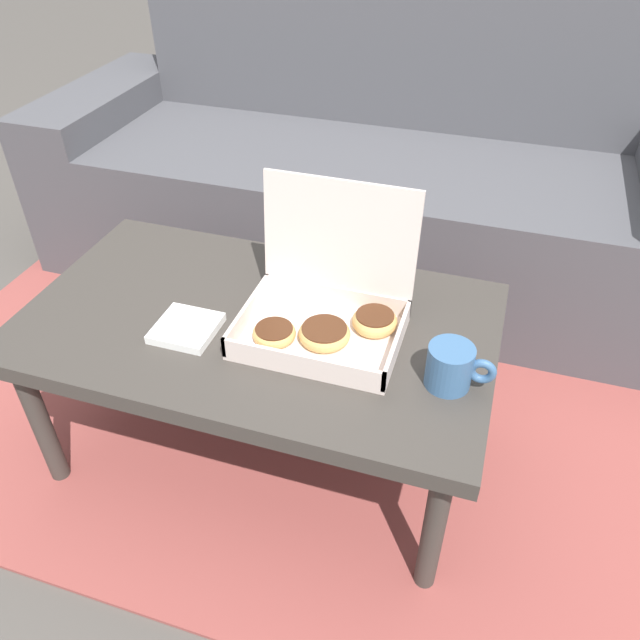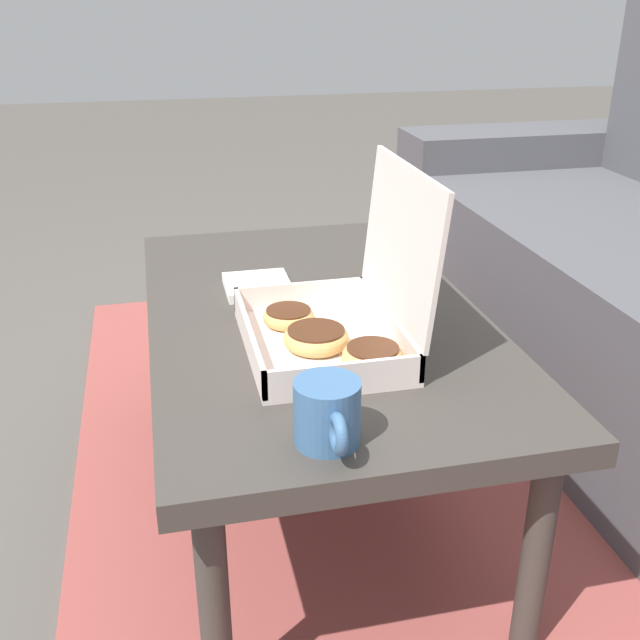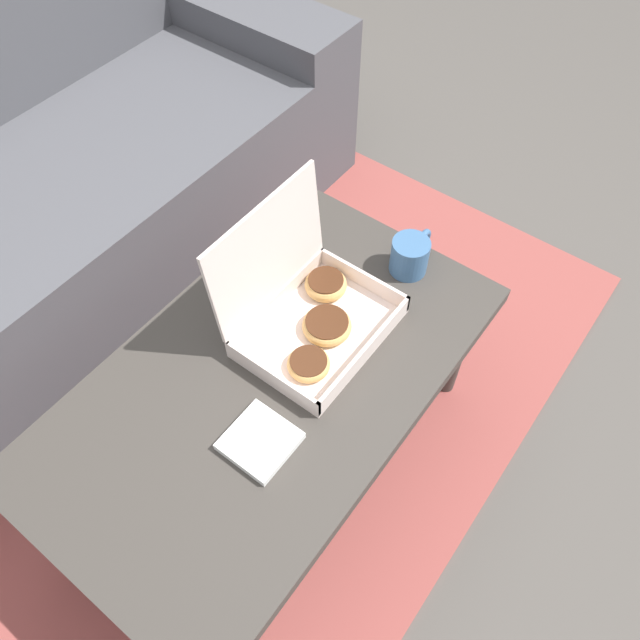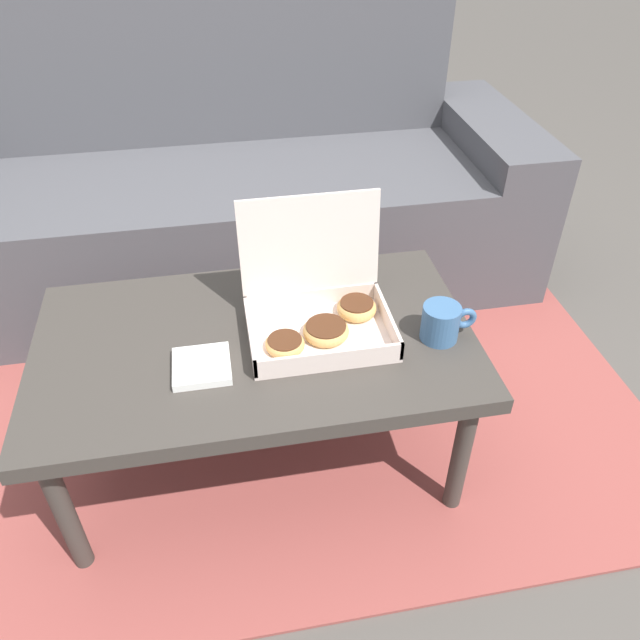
# 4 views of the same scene
# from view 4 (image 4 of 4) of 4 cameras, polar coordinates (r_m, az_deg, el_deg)

# --- Properties ---
(ground_plane) EXTENTS (12.00, 12.00, 0.00)m
(ground_plane) POSITION_cam_4_polar(r_m,az_deg,el_deg) (1.87, -5.62, -8.56)
(ground_plane) COLOR #514C47
(area_rug) EXTENTS (2.26, 1.90, 0.01)m
(area_rug) POSITION_cam_4_polar(r_m,az_deg,el_deg) (2.09, -6.49, -2.52)
(area_rug) COLOR #994742
(area_rug) RESTS_ON ground_plane
(couch) EXTENTS (2.14, 0.79, 0.97)m
(couch) POSITION_cam_4_polar(r_m,az_deg,el_deg) (2.32, -8.21, 11.43)
(couch) COLOR #4C4C51
(couch) RESTS_ON ground_plane
(coffee_table) EXTENTS (1.02, 0.60, 0.43)m
(coffee_table) POSITION_cam_4_polar(r_m,az_deg,el_deg) (1.49, -5.87, -2.91)
(coffee_table) COLOR #3D3833
(coffee_table) RESTS_ON ground_plane
(pastry_box) EXTENTS (0.33, 0.27, 0.30)m
(pastry_box) POSITION_cam_4_polar(r_m,az_deg,el_deg) (1.45, 0.07, 0.98)
(pastry_box) COLOR silver
(pastry_box) RESTS_ON coffee_table
(coffee_mug) EXTENTS (0.13, 0.09, 0.09)m
(coffee_mug) POSITION_cam_4_polar(r_m,az_deg,el_deg) (1.46, 11.09, -0.22)
(coffee_mug) COLOR #3D6693
(coffee_mug) RESTS_ON coffee_table
(napkin_stack) EXTENTS (0.13, 0.13, 0.02)m
(napkin_stack) POSITION_cam_4_polar(r_m,az_deg,el_deg) (1.39, -10.76, -4.18)
(napkin_stack) COLOR white
(napkin_stack) RESTS_ON coffee_table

